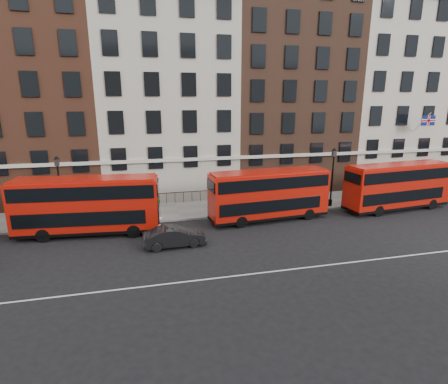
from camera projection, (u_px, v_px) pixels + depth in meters
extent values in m
plane|color=black|center=(196.00, 264.00, 21.00)|extent=(120.00, 120.00, 0.00)
cube|color=gray|center=(178.00, 210.00, 30.85)|extent=(80.00, 5.00, 0.15)
cube|color=gray|center=(181.00, 219.00, 28.50)|extent=(80.00, 0.30, 0.16)
cube|color=white|center=(202.00, 280.00, 19.12)|extent=(70.00, 0.12, 0.01)
cube|color=brown|center=(26.00, 83.00, 32.23)|extent=(12.80, 10.00, 22.00)
cube|color=#B7B2A1|center=(167.00, 100.00, 35.48)|extent=(12.80, 10.00, 19.00)
cube|color=brown|center=(285.00, 91.00, 38.09)|extent=(12.80, 10.00, 21.00)
cube|color=#BCB5A3|center=(386.00, 96.00, 41.08)|extent=(12.80, 10.00, 20.00)
cube|color=red|center=(87.00, 205.00, 25.03)|extent=(10.19, 3.33, 3.77)
cube|color=black|center=(90.00, 228.00, 25.48)|extent=(10.20, 3.37, 0.23)
cube|color=black|center=(84.00, 214.00, 25.15)|extent=(9.06, 3.30, 1.00)
cube|color=black|center=(86.00, 190.00, 24.73)|extent=(9.82, 3.37, 0.95)
cube|color=red|center=(85.00, 179.00, 24.53)|extent=(9.89, 3.12, 0.17)
cube|color=black|center=(159.00, 212.00, 25.89)|extent=(0.28, 2.09, 1.24)
cube|color=black|center=(159.00, 199.00, 25.62)|extent=(0.25, 1.81, 0.40)
cylinder|color=black|center=(134.00, 231.00, 24.88)|extent=(0.97, 0.36, 0.95)
cylinder|color=black|center=(137.00, 221.00, 26.93)|extent=(0.97, 0.36, 0.95)
cylinder|color=black|center=(43.00, 236.00, 24.07)|extent=(0.97, 0.36, 0.95)
cylinder|color=black|center=(53.00, 225.00, 26.12)|extent=(0.97, 0.36, 0.95)
cube|color=red|center=(269.00, 194.00, 28.14)|extent=(9.87, 3.14, 3.65)
cube|color=black|center=(268.00, 215.00, 28.58)|extent=(9.87, 3.17, 0.22)
cube|color=black|center=(266.00, 202.00, 28.22)|extent=(8.77, 3.12, 0.97)
cube|color=black|center=(270.00, 181.00, 27.85)|extent=(9.51, 3.18, 0.92)
cube|color=red|center=(270.00, 172.00, 27.66)|extent=(9.58, 2.93, 0.17)
cube|color=black|center=(321.00, 198.00, 29.81)|extent=(0.25, 2.03, 1.20)
cube|color=black|center=(322.00, 187.00, 29.56)|extent=(0.22, 1.76, 0.39)
cylinder|color=black|center=(309.00, 214.00, 28.58)|extent=(0.94, 0.34, 0.92)
cylinder|color=black|center=(296.00, 207.00, 30.48)|extent=(0.94, 0.34, 0.92)
cylinder|color=black|center=(241.00, 222.00, 26.78)|extent=(0.94, 0.34, 0.92)
cylinder|color=black|center=(232.00, 214.00, 28.68)|extent=(0.94, 0.34, 0.92)
cube|color=red|center=(397.00, 186.00, 30.83)|extent=(10.01, 3.35, 3.70)
cube|color=black|center=(395.00, 205.00, 31.27)|extent=(10.02, 3.38, 0.22)
cube|color=black|center=(394.00, 193.00, 30.90)|extent=(8.90, 3.31, 0.98)
cube|color=black|center=(399.00, 173.00, 30.53)|extent=(9.65, 3.38, 0.94)
cube|color=red|center=(400.00, 165.00, 30.34)|extent=(9.72, 3.13, 0.17)
cube|color=black|center=(438.00, 189.00, 32.60)|extent=(0.29, 2.05, 1.22)
cube|color=black|center=(440.00, 179.00, 32.34)|extent=(0.26, 1.78, 0.39)
cylinder|color=black|center=(432.00, 204.00, 31.33)|extent=(0.96, 0.36, 0.94)
cylinder|color=black|center=(413.00, 198.00, 33.24)|extent=(0.96, 0.36, 0.94)
cylinder|color=black|center=(378.00, 211.00, 29.41)|extent=(0.96, 0.36, 0.94)
cylinder|color=black|center=(361.00, 204.00, 31.32)|extent=(0.96, 0.36, 0.94)
imported|color=black|center=(175.00, 237.00, 23.35)|extent=(4.23, 1.68, 1.37)
cylinder|color=black|center=(61.00, 195.00, 26.92)|extent=(0.14, 0.14, 4.60)
cylinder|color=black|center=(64.00, 219.00, 27.44)|extent=(0.32, 0.32, 0.60)
cube|color=#262626|center=(57.00, 162.00, 26.27)|extent=(0.32, 0.32, 0.55)
cone|color=black|center=(56.00, 158.00, 26.18)|extent=(0.44, 0.44, 0.25)
cylinder|color=black|center=(332.00, 181.00, 31.32)|extent=(0.14, 0.14, 4.60)
cylinder|color=black|center=(330.00, 203.00, 31.84)|extent=(0.32, 0.32, 0.60)
cube|color=#262626|center=(334.00, 153.00, 30.67)|extent=(0.32, 0.32, 0.55)
cone|color=black|center=(335.00, 149.00, 30.58)|extent=(0.44, 0.44, 0.25)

